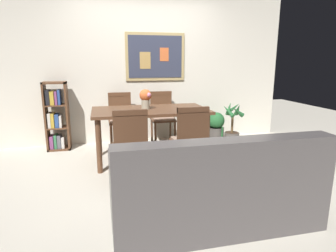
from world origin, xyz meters
name	(u,v)px	position (x,y,z in m)	size (l,w,h in m)	color
ground_plane	(161,167)	(0.00, 0.00, 0.00)	(12.00, 12.00, 0.00)	beige
wall_back_with_painting	(143,68)	(0.00, 1.49, 1.30)	(5.20, 0.14, 2.60)	silver
dining_table	(150,116)	(-0.08, 0.35, 0.66)	(1.63, 0.88, 0.76)	brown
dining_chair_near_right	(190,136)	(0.28, -0.43, 0.54)	(0.40, 0.41, 0.91)	brown
dining_chair_near_left	(130,141)	(-0.45, -0.46, 0.54)	(0.40, 0.41, 0.91)	brown
dining_chair_far_left	(120,115)	(-0.45, 1.16, 0.54)	(0.40, 0.41, 0.91)	brown
dining_chair_far_right	(162,113)	(0.27, 1.18, 0.54)	(0.40, 0.41, 0.91)	brown
leather_couch	(214,190)	(0.18, -1.44, 0.31)	(1.80, 0.84, 0.84)	#514C4C
bookshelf	(56,118)	(-1.48, 1.21, 0.53)	(0.36, 0.28, 1.11)	brown
potted_ivy	(216,126)	(1.26, 1.10, 0.27)	(0.31, 0.32, 0.53)	#4C4742
potted_palm	(232,128)	(1.45, 0.84, 0.29)	(0.40, 0.39, 0.75)	#4C4742
flower_vase	(146,98)	(-0.14, 0.36, 0.92)	(0.18, 0.18, 0.28)	tan
tv_remote	(192,109)	(0.49, 0.16, 0.77)	(0.09, 0.16, 0.02)	black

